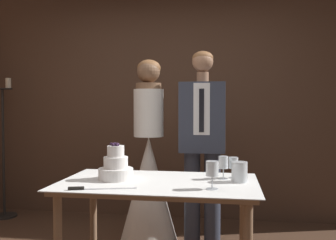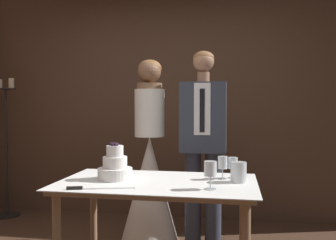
{
  "view_description": "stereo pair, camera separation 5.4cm",
  "coord_description": "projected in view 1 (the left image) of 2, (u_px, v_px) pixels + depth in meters",
  "views": [
    {
      "loc": [
        0.6,
        -2.29,
        1.28
      ],
      "look_at": [
        0.13,
        0.71,
        1.16
      ],
      "focal_mm": 40.0,
      "sensor_mm": 36.0,
      "label": 1
    },
    {
      "loc": [
        0.66,
        -2.28,
        1.28
      ],
      "look_at": [
        0.13,
        0.71,
        1.16
      ],
      "focal_mm": 40.0,
      "sensor_mm": 36.0,
      "label": 2
    }
  ],
  "objects": [
    {
      "name": "wine_glass_far",
      "position": [
        233.0,
        164.0,
        2.75
      ],
      "size": [
        0.07,
        0.07,
        0.15
      ],
      "color": "silver",
      "rests_on": "cake_table"
    },
    {
      "name": "wine_glass_middle",
      "position": [
        212.0,
        170.0,
        2.38
      ],
      "size": [
        0.08,
        0.08,
        0.18
      ],
      "color": "silver",
      "rests_on": "cake_table"
    },
    {
      "name": "wall_back",
      "position": [
        174.0,
        93.0,
        4.32
      ],
      "size": [
        4.87,
        0.12,
        2.85
      ],
      "primitive_type": "cube",
      "color": "#513828",
      "rests_on": "ground_plane"
    },
    {
      "name": "cake_table",
      "position": [
        158.0,
        193.0,
        2.64
      ],
      "size": [
        1.39,
        0.83,
        0.75
      ],
      "color": "#8E6B4C",
      "rests_on": "ground_plane"
    },
    {
      "name": "wine_glass_near",
      "position": [
        223.0,
        163.0,
        2.71
      ],
      "size": [
        0.07,
        0.07,
        0.17
      ],
      "color": "silver",
      "rests_on": "cake_table"
    },
    {
      "name": "cake_knife",
      "position": [
        89.0,
        188.0,
        2.37
      ],
      "size": [
        0.42,
        0.14,
        0.02
      ],
      "rotation": [
        0.0,
        0.0,
        0.28
      ],
      "color": "silver",
      "rests_on": "cake_table"
    },
    {
      "name": "candle_stand",
      "position": [
        3.0,
        155.0,
        4.28
      ],
      "size": [
        0.28,
        0.28,
        1.59
      ],
      "color": "black",
      "rests_on": "ground_plane"
    },
    {
      "name": "bride",
      "position": [
        149.0,
        174.0,
        3.53
      ],
      "size": [
        0.54,
        0.54,
        1.71
      ],
      "color": "white",
      "rests_on": "ground_plane"
    },
    {
      "name": "tiered_cake",
      "position": [
        116.0,
        167.0,
        2.7
      ],
      "size": [
        0.25,
        0.25,
        0.27
      ],
      "color": "white",
      "rests_on": "cake_table"
    },
    {
      "name": "groom",
      "position": [
        202.0,
        138.0,
        3.44
      ],
      "size": [
        0.42,
        0.25,
        1.78
      ],
      "color": "#333847",
      "rests_on": "ground_plane"
    },
    {
      "name": "hurricane_candle",
      "position": [
        239.0,
        172.0,
        2.61
      ],
      "size": [
        0.11,
        0.11,
        0.14
      ],
      "color": "silver",
      "rests_on": "cake_table"
    }
  ]
}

